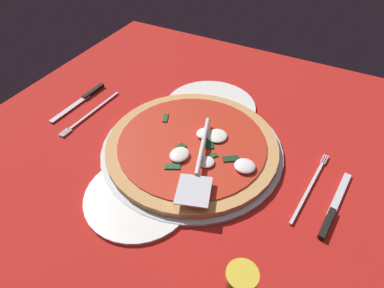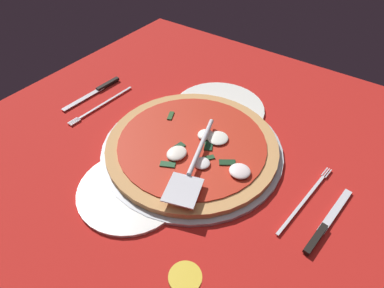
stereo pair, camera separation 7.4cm
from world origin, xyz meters
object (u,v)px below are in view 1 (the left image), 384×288
object	(u,v)px
dinner_plate_right	(139,196)
place_setting_near	(87,106)
dinner_plate_left	(210,107)
place_setting_far	(321,199)
pizza_server	(199,163)
pizza	(193,145)

from	to	relation	value
dinner_plate_right	place_setting_near	world-z (taller)	place_setting_near
dinner_plate_right	place_setting_near	bearing A→B (deg)	-122.33
dinner_plate_left	place_setting_near	bearing A→B (deg)	-63.12
place_setting_far	dinner_plate_left	bearing A→B (deg)	68.47
place_setting_near	dinner_plate_right	bearing A→B (deg)	60.30
pizza_server	place_setting_near	size ratio (longest dim) A/B	1.12
dinner_plate_right	pizza	bearing A→B (deg)	168.85
pizza	pizza_server	world-z (taller)	pizza_server
pizza_server	dinner_plate_left	bearing A→B (deg)	-178.52
dinner_plate_right	place_setting_near	distance (cm)	34.84
pizza	pizza_server	bearing A→B (deg)	36.77
pizza	place_setting_near	world-z (taller)	pizza
pizza	place_setting_far	world-z (taller)	pizza
dinner_plate_right	place_setting_far	bearing A→B (deg)	116.60
pizza	pizza_server	distance (cm)	8.49
dinner_plate_left	pizza_server	xyz separation A→B (cm)	(23.18, 8.26, 3.83)
dinner_plate_right	pizza	distance (cm)	17.27
dinner_plate_left	pizza	size ratio (longest dim) A/B	0.62
pizza	place_setting_far	bearing A→B (deg)	88.84
dinner_plate_right	dinner_plate_left	bearing A→B (deg)	-179.92
pizza_server	place_setting_far	world-z (taller)	pizza_server
pizza	place_setting_far	xyz separation A→B (cm)	(0.59, 29.20, -1.62)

